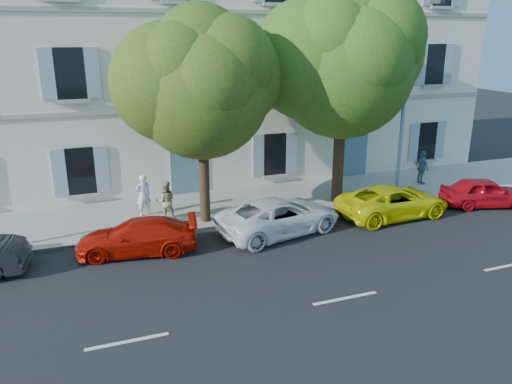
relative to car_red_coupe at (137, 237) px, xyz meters
name	(u,v)px	position (x,y,z in m)	size (l,w,h in m)	color
ground	(288,244)	(5.07, -1.13, -0.58)	(90.00, 90.00, 0.00)	black
sidewalk	(247,204)	(5.07, 3.32, -0.51)	(36.00, 4.50, 0.15)	#A09E96
kerb	(265,221)	(5.07, 1.15, -0.50)	(36.00, 0.16, 0.16)	#9E998E
building	(208,57)	(5.07, 9.07, 5.42)	(28.00, 7.00, 12.00)	silver
car_red_coupe	(137,237)	(0.00, 0.00, 0.00)	(1.64, 4.02, 1.17)	#B81105
car_white_coupe	(279,216)	(5.19, -0.02, 0.08)	(2.20, 4.76, 1.32)	white
car_yellow_supercar	(393,201)	(10.18, 0.01, 0.06)	(2.13, 4.62, 1.28)	#DDD909
car_red_hatchback	(485,192)	(14.62, -0.28, 0.04)	(1.47, 3.66, 1.25)	#B50B15
tree_left	(201,90)	(2.84, 1.80, 4.58)	(5.02, 5.02, 7.79)	#3A2819
tree_right	(343,68)	(8.78, 2.12, 5.21)	(5.72, 5.72, 8.81)	#3A2819
street_lamp	(408,91)	(11.44, 1.40, 4.27)	(0.38, 1.78, 8.31)	#7293BF
pedestrian_a	(143,195)	(0.70, 3.23, 0.41)	(0.61, 0.40, 1.68)	white
pedestrian_b	(166,201)	(1.42, 2.29, 0.37)	(0.78, 0.61, 1.60)	tan
pedestrian_c	(422,167)	(13.91, 3.05, 0.38)	(0.95, 0.39, 1.62)	teal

